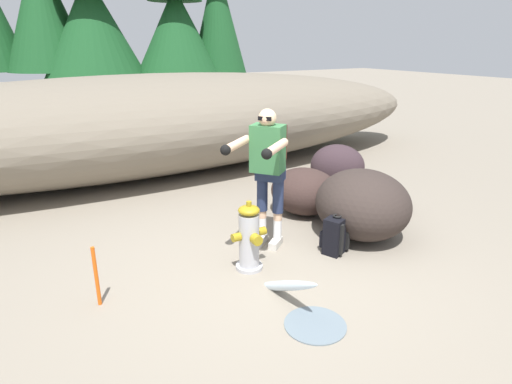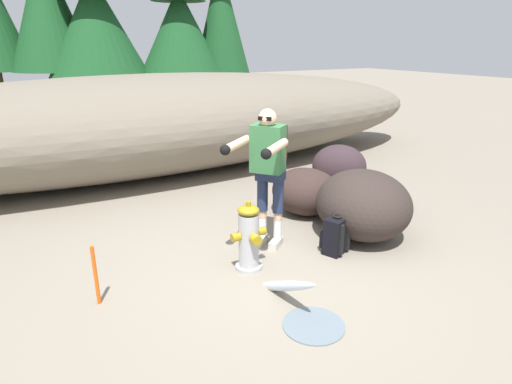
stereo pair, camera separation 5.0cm
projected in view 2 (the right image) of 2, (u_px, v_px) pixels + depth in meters
name	position (u px, v px, depth m)	size (l,w,h in m)	color
ground_plane	(271.00, 270.00, 4.73)	(56.00, 56.00, 0.04)	gray
dirt_embankment	(149.00, 124.00, 7.99)	(12.68, 3.20, 1.81)	#756B5B
fire_hydrant	(249.00, 238.00, 4.62)	(0.40, 0.35, 0.78)	#B2B2B7
hydrant_water_jet	(289.00, 295.00, 4.06)	(0.55, 1.32, 0.64)	silver
utility_worker	(268.00, 162.00, 4.90)	(1.00, 0.91, 1.67)	beige
spare_backpack	(336.00, 235.00, 5.03)	(0.35, 0.35, 0.47)	black
boulder_large	(339.00, 166.00, 7.29)	(0.91, 0.74, 0.73)	#37282E
boulder_mid	(306.00, 191.00, 6.16)	(0.99, 0.89, 0.66)	#362723
boulder_small	(363.00, 204.00, 5.39)	(1.27, 1.16, 0.86)	#322825
boulder_outlier	(391.00, 197.00, 6.32)	(0.53, 0.45, 0.40)	#372130
pine_tree_right	(94.00, 8.00, 11.88)	(2.94, 2.94, 6.03)	#47331E
pine_tree_far_right	(179.00, 14.00, 12.49)	(2.42, 2.42, 5.43)	#47331E
survey_stake	(96.00, 276.00, 4.00)	(0.04, 0.04, 0.60)	#E55914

